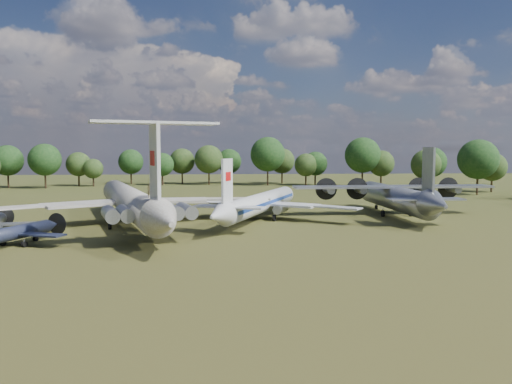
{
  "coord_description": "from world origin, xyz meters",
  "views": [
    {
      "loc": [
        7.11,
        -70.68,
        11.13
      ],
      "look_at": [
        12.42,
        0.1,
        5.0
      ],
      "focal_mm": 35.0,
      "sensor_mm": 36.0,
      "label": 1
    }
  ],
  "objects_px": {
    "small_prop_west": "(15,236)",
    "person_on_il62": "(150,190)",
    "il62_airliner": "(131,207)",
    "an12_transport": "(395,201)",
    "tu104_jet": "(261,207)"
  },
  "relations": [
    {
      "from": "small_prop_west",
      "to": "person_on_il62",
      "type": "relative_size",
      "value": 9.4
    },
    {
      "from": "il62_airliner",
      "to": "an12_transport",
      "type": "bearing_deg",
      "value": -7.29
    },
    {
      "from": "il62_airliner",
      "to": "person_on_il62",
      "type": "xyz_separation_m",
      "value": [
        4.73,
        -14.67,
        3.61
      ]
    },
    {
      "from": "small_prop_west",
      "to": "person_on_il62",
      "type": "xyz_separation_m",
      "value": [
        15.37,
        -0.25,
        5.18
      ]
    },
    {
      "from": "small_prop_west",
      "to": "person_on_il62",
      "type": "distance_m",
      "value": 16.22
    },
    {
      "from": "il62_airliner",
      "to": "person_on_il62",
      "type": "bearing_deg",
      "value": -90.0
    },
    {
      "from": "tu104_jet",
      "to": "small_prop_west",
      "type": "xyz_separation_m",
      "value": [
        -29.94,
        -19.18,
        -0.91
      ]
    },
    {
      "from": "an12_transport",
      "to": "small_prop_west",
      "type": "height_order",
      "value": "an12_transport"
    },
    {
      "from": "tu104_jet",
      "to": "person_on_il62",
      "type": "xyz_separation_m",
      "value": [
        -14.57,
        -19.43,
        4.27
      ]
    },
    {
      "from": "il62_airliner",
      "to": "person_on_il62",
      "type": "relative_size",
      "value": 32.72
    },
    {
      "from": "tu104_jet",
      "to": "an12_transport",
      "type": "height_order",
      "value": "an12_transport"
    },
    {
      "from": "il62_airliner",
      "to": "tu104_jet",
      "type": "distance_m",
      "value": 19.89
    },
    {
      "from": "il62_airliner",
      "to": "an12_transport",
      "type": "height_order",
      "value": "il62_airliner"
    },
    {
      "from": "an12_transport",
      "to": "il62_airliner",
      "type": "bearing_deg",
      "value": -170.54
    },
    {
      "from": "small_prop_west",
      "to": "person_on_il62",
      "type": "bearing_deg",
      "value": 20.47
    }
  ]
}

